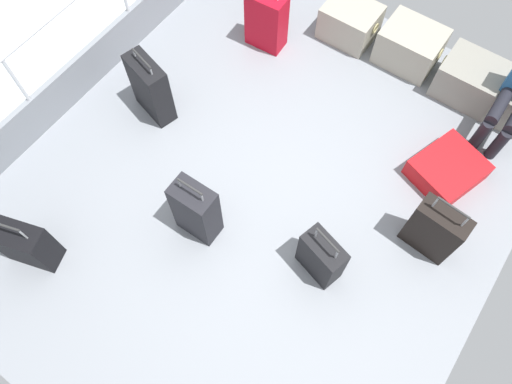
{
  "coord_description": "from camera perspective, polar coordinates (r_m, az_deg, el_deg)",
  "views": [
    {
      "loc": [
        1.16,
        -1.75,
        4.15
      ],
      "look_at": [
        0.06,
        -0.19,
        0.25
      ],
      "focal_mm": 34.2,
      "sensor_mm": 36.0,
      "label": 1
    }
  ],
  "objects": [
    {
      "name": "suitcase_3",
      "position": [
        4.4,
        20.12,
        -4.2
      ],
      "size": [
        0.45,
        0.24,
        0.78
      ],
      "color": "black",
      "rests_on": "ground_plane"
    },
    {
      "name": "sea_wake",
      "position": [
        6.77,
        -26.26,
        15.09
      ],
      "size": [
        12.0,
        12.0,
        0.01
      ],
      "color": "teal",
      "rests_on": "ground_plane"
    },
    {
      "name": "suitcase_4",
      "position": [
        4.19,
        -7.01,
        -2.19
      ],
      "size": [
        0.38,
        0.24,
        0.81
      ],
      "color": "black",
      "rests_on": "ground_plane"
    },
    {
      "name": "suitcase_1",
      "position": [
        5.46,
        1.23,
        19.45
      ],
      "size": [
        0.42,
        0.27,
        0.87
      ],
      "color": "#B70C1E",
      "rests_on": "ground_plane"
    },
    {
      "name": "cargo_crate_2",
      "position": [
        5.53,
        23.69,
        11.96
      ],
      "size": [
        0.64,
        0.5,
        0.4
      ],
      "color": "gray",
      "rests_on": "ground_plane"
    },
    {
      "name": "suitcase_0",
      "position": [
        4.57,
        -25.3,
        -5.56
      ],
      "size": [
        0.5,
        0.35,
        0.7
      ],
      "color": "black",
      "rests_on": "ground_plane"
    },
    {
      "name": "cargo_crate_0",
      "position": [
        5.72,
        10.92,
        18.94
      ],
      "size": [
        0.61,
        0.47,
        0.39
      ],
      "color": "#9E9989",
      "rests_on": "ground_plane"
    },
    {
      "name": "gunwale_port",
      "position": [
        5.44,
        -19.01,
        13.56
      ],
      "size": [
        0.06,
        5.2,
        0.45
      ],
      "primitive_type": "cube",
      "color": "gray",
      "rests_on": "ground_plane"
    },
    {
      "name": "cargo_crate_3",
      "position": [
        5.55,
        27.69,
        9.39
      ],
      "size": [
        0.56,
        0.47,
        0.39
      ],
      "color": "gray",
      "rests_on": "ground_plane"
    },
    {
      "name": "railing_port",
      "position": [
        5.05,
        -20.95,
        17.52
      ],
      "size": [
        0.04,
        4.2,
        1.02
      ],
      "color": "silver",
      "rests_on": "ground_plane"
    },
    {
      "name": "suitcase_2",
      "position": [
        4.14,
        7.64,
        -7.56
      ],
      "size": [
        0.43,
        0.3,
        0.68
      ],
      "color": "black",
      "rests_on": "ground_plane"
    },
    {
      "name": "ground_plane",
      "position": [
        4.68,
        0.68,
        0.55
      ],
      "size": [
        4.4,
        5.2,
        0.06
      ],
      "primitive_type": "cube",
      "color": "gray"
    },
    {
      "name": "suitcase_6",
      "position": [
        4.96,
        21.48,
        2.44
      ],
      "size": [
        0.71,
        0.76,
        0.21
      ],
      "color": "red",
      "rests_on": "ground_plane"
    },
    {
      "name": "cargo_crate_1",
      "position": [
        5.61,
        17.57,
        15.96
      ],
      "size": [
        0.65,
        0.5,
        0.42
      ],
      "color": "#9E9989",
      "rests_on": "ground_plane"
    },
    {
      "name": "suitcase_5",
      "position": [
        4.95,
        -12.22,
        11.76
      ],
      "size": [
        0.5,
        0.32,
        0.78
      ],
      "color": "black",
      "rests_on": "ground_plane"
    }
  ]
}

